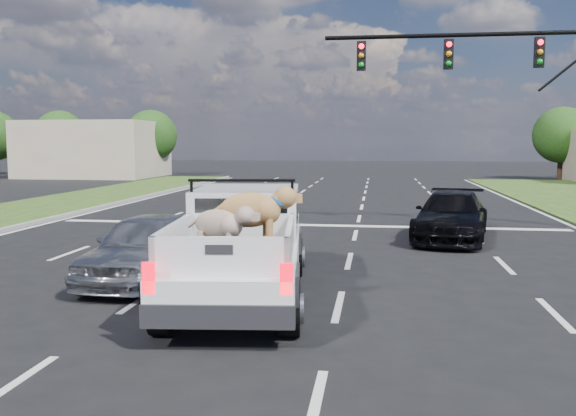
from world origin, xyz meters
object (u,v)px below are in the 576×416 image
object	(u,v)px
pickup_truck	(242,242)
black_coupe	(451,216)
traffic_signal	(531,81)
silver_sedan	(146,247)

from	to	relation	value
pickup_truck	black_coupe	world-z (taller)	pickup_truck
pickup_truck	black_coupe	xyz separation A→B (m)	(4.50, 7.19, -0.32)
traffic_signal	black_coupe	world-z (taller)	traffic_signal
black_coupe	pickup_truck	bearing A→B (deg)	-110.83
pickup_truck	black_coupe	distance (m)	8.49
pickup_truck	silver_sedan	bearing A→B (deg)	149.58
traffic_signal	silver_sedan	xyz separation A→B (m)	(-9.40, -9.11, -4.04)
traffic_signal	silver_sedan	size ratio (longest dim) A/B	2.26
traffic_signal	silver_sedan	world-z (taller)	traffic_signal
pickup_truck	silver_sedan	xyz separation A→B (m)	(-2.19, 0.97, -0.32)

